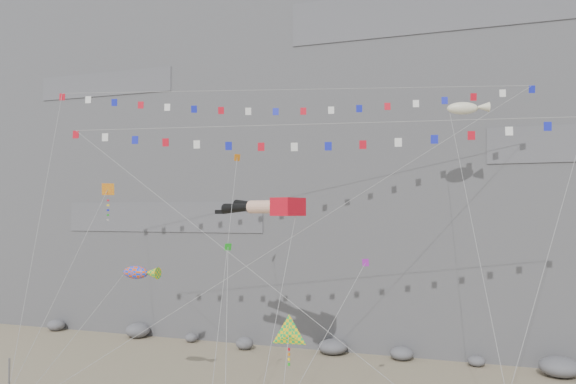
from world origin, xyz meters
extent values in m
cube|color=slate|center=(0.00, 32.00, 25.00)|extent=(80.00, 28.00, 50.00)
cube|color=red|center=(0.08, 4.58, 12.87)|extent=(2.09, 2.45, 1.23)
cylinder|color=#EEB294|center=(-1.82, 4.56, 12.87)|extent=(2.26, 1.51, 0.91)
sphere|color=black|center=(-2.81, 4.89, 12.87)|extent=(0.83, 0.83, 0.83)
cone|color=black|center=(-3.98, 5.27, 12.80)|extent=(2.60, 1.49, 0.85)
cube|color=black|center=(-5.55, 5.79, 12.52)|extent=(0.88, 0.59, 0.30)
cylinder|color=#EEB294|center=(-1.44, 5.73, 12.87)|extent=(2.26, 1.51, 0.91)
sphere|color=black|center=(-2.43, 6.05, 12.87)|extent=(0.83, 0.83, 0.83)
cone|color=black|center=(-3.60, 6.44, 12.99)|extent=(2.61, 1.50, 0.91)
cube|color=black|center=(-5.17, 6.95, 12.90)|extent=(0.88, 0.59, 0.30)
cylinder|color=gray|center=(1.14, -1.63, 6.46)|extent=(0.03, 0.03, 17.99)
cylinder|color=gray|center=(-8.04, 2.08, 10.95)|extent=(0.03, 0.03, 29.02)
cylinder|color=gray|center=(7.36, 1.27, 9.16)|extent=(0.03, 0.03, 21.66)
cylinder|color=gray|center=(-13.51, -1.86, 7.07)|extent=(0.03, 0.03, 15.74)
cylinder|color=gray|center=(-12.27, -1.44, 4.23)|extent=(0.03, 0.03, 11.31)
cylinder|color=gray|center=(12.70, 5.42, 10.17)|extent=(0.03, 0.03, 24.68)
cylinder|color=gray|center=(-3.15, 1.37, 8.36)|extent=(0.03, 0.03, 21.18)
cylinder|color=gray|center=(3.66, -0.93, 4.71)|extent=(0.03, 0.03, 13.18)
cylinder|color=gray|center=(-1.09, -2.67, 5.17)|extent=(0.03, 0.03, 13.21)
camera|label=1|loc=(12.36, -31.39, 12.56)|focal=35.00mm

